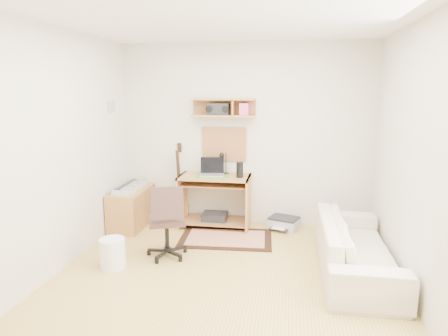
% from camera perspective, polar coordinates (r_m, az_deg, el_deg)
% --- Properties ---
extents(floor, '(3.60, 4.00, 0.01)m').
position_cam_1_polar(floor, '(4.25, -0.30, -16.27)').
color(floor, tan).
rests_on(floor, ground).
extents(ceiling, '(3.60, 4.00, 0.01)m').
position_cam_1_polar(ceiling, '(3.83, -0.35, 20.98)').
color(ceiling, white).
rests_on(ceiling, ground).
extents(back_wall, '(3.60, 0.01, 2.60)m').
position_cam_1_polar(back_wall, '(5.80, 3.00, 4.66)').
color(back_wall, beige).
rests_on(back_wall, ground).
extents(left_wall, '(0.01, 4.00, 2.60)m').
position_cam_1_polar(left_wall, '(4.49, -23.67, 1.87)').
color(left_wall, beige).
rests_on(left_wall, ground).
extents(right_wall, '(0.01, 4.00, 2.60)m').
position_cam_1_polar(right_wall, '(3.95, 26.43, 0.50)').
color(right_wall, beige).
rests_on(right_wall, ground).
extents(wall_shelf, '(0.90, 0.25, 0.26)m').
position_cam_1_polar(wall_shelf, '(5.68, -0.15, 8.59)').
color(wall_shelf, '#B57B40').
rests_on(wall_shelf, back_wall).
extents(cork_board, '(0.64, 0.03, 0.49)m').
position_cam_1_polar(cork_board, '(5.83, 0.02, 3.42)').
color(cork_board, tan).
rests_on(cork_board, back_wall).
extents(wall_photo, '(0.02, 0.20, 0.15)m').
position_cam_1_polar(wall_photo, '(5.76, -15.73, 8.42)').
color(wall_photo, '#4C8CBF').
rests_on(wall_photo, left_wall).
extents(desk, '(1.00, 0.55, 0.75)m').
position_cam_1_polar(desk, '(5.76, -1.33, -4.76)').
color(desk, '#B57B40').
rests_on(desk, floor).
extents(laptop, '(0.38, 0.38, 0.25)m').
position_cam_1_polar(laptop, '(5.63, -1.74, 0.12)').
color(laptop, silver).
rests_on(laptop, desk).
extents(speaker, '(0.10, 0.10, 0.22)m').
position_cam_1_polar(speaker, '(5.54, 2.25, -0.26)').
color(speaker, black).
rests_on(speaker, desk).
extents(desk_lamp, '(0.11, 0.11, 0.32)m').
position_cam_1_polar(desk_lamp, '(5.75, 0.29, 0.67)').
color(desk_lamp, black).
rests_on(desk_lamp, desk).
extents(pencil_cup, '(0.07, 0.07, 0.10)m').
position_cam_1_polar(pencil_cup, '(5.70, 2.14, -0.51)').
color(pencil_cup, '#325D98').
rests_on(pencil_cup, desk).
extents(boombox, '(0.31, 0.14, 0.16)m').
position_cam_1_polar(boombox, '(5.68, -0.85, 8.39)').
color(boombox, black).
rests_on(boombox, wall_shelf).
extents(rug, '(1.25, 0.87, 0.02)m').
position_cam_1_polar(rug, '(5.41, 0.28, -9.93)').
color(rug, beige).
rests_on(rug, floor).
extents(task_chair, '(0.59, 0.59, 0.90)m').
position_cam_1_polar(task_chair, '(4.77, -8.17, -7.33)').
color(task_chair, '#3A2622').
rests_on(task_chair, floor).
extents(cabinet, '(0.40, 0.90, 0.55)m').
position_cam_1_polar(cabinet, '(5.95, -12.97, -5.51)').
color(cabinet, '#B57B40').
rests_on(cabinet, floor).
extents(music_keyboard, '(0.24, 0.77, 0.07)m').
position_cam_1_polar(music_keyboard, '(5.88, -13.10, -2.63)').
color(music_keyboard, '#B2B5BA').
rests_on(music_keyboard, cabinet).
extents(guitar, '(0.32, 0.20, 1.18)m').
position_cam_1_polar(guitar, '(5.96, -6.56, -2.14)').
color(guitar, '#A97634').
rests_on(guitar, floor).
extents(waste_basket, '(0.37, 0.37, 0.34)m').
position_cam_1_polar(waste_basket, '(4.70, -15.55, -11.60)').
color(waste_basket, white).
rests_on(waste_basket, floor).
extents(printer, '(0.49, 0.44, 0.15)m').
position_cam_1_polar(printer, '(5.84, 8.52, -7.64)').
color(printer, '#A5A8AA').
rests_on(printer, floor).
extents(sofa, '(0.56, 1.91, 0.74)m').
position_cam_1_polar(sofa, '(4.62, 18.29, -9.42)').
color(sofa, beige).
rests_on(sofa, floor).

